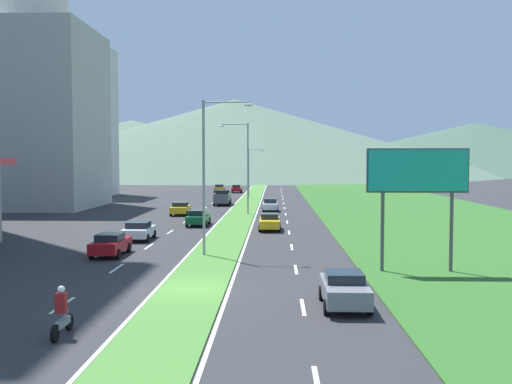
% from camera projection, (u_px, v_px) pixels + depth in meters
% --- Properties ---
extents(ground_plane, '(600.00, 600.00, 0.00)m').
position_uv_depth(ground_plane, '(192.00, 290.00, 27.77)').
color(ground_plane, '#2D2D30').
extents(grass_median, '(3.20, 240.00, 0.06)m').
position_uv_depth(grass_median, '(249.00, 201.00, 87.65)').
color(grass_median, '#477F33').
rests_on(grass_median, ground_plane).
extents(grass_verge_right, '(24.00, 240.00, 0.06)m').
position_uv_depth(grass_verge_right, '(387.00, 201.00, 86.96)').
color(grass_verge_right, '#2D6023').
rests_on(grass_verge_right, ground_plane).
extents(lane_dash_left_2, '(0.16, 2.80, 0.01)m').
position_uv_depth(lane_dash_left_2, '(63.00, 305.00, 24.82)').
color(lane_dash_left_2, silver).
rests_on(lane_dash_left_2, ground_plane).
extents(lane_dash_left_3, '(0.16, 2.80, 0.01)m').
position_uv_depth(lane_dash_left_3, '(117.00, 268.00, 33.25)').
color(lane_dash_left_3, silver).
rests_on(lane_dash_left_3, ground_plane).
extents(lane_dash_left_4, '(0.16, 2.80, 0.01)m').
position_uv_depth(lane_dash_left_4, '(149.00, 246.00, 41.67)').
color(lane_dash_left_4, silver).
rests_on(lane_dash_left_4, ground_plane).
extents(lane_dash_left_5, '(0.16, 2.80, 0.01)m').
position_uv_depth(lane_dash_left_5, '(170.00, 232.00, 50.09)').
color(lane_dash_left_5, silver).
rests_on(lane_dash_left_5, ground_plane).
extents(lane_dash_left_6, '(0.16, 2.80, 0.01)m').
position_uv_depth(lane_dash_left_6, '(185.00, 222.00, 58.51)').
color(lane_dash_left_6, silver).
rests_on(lane_dash_left_6, ground_plane).
extents(lane_dash_left_7, '(0.16, 2.80, 0.01)m').
position_uv_depth(lane_dash_left_7, '(197.00, 214.00, 66.93)').
color(lane_dash_left_7, silver).
rests_on(lane_dash_left_7, ground_plane).
extents(lane_dash_left_8, '(0.16, 2.80, 0.01)m').
position_uv_depth(lane_dash_left_8, '(205.00, 208.00, 75.35)').
color(lane_dash_left_8, silver).
rests_on(lane_dash_left_8, ground_plane).
extents(lane_dash_left_9, '(0.16, 2.80, 0.01)m').
position_uv_depth(lane_dash_left_9, '(212.00, 203.00, 83.77)').
color(lane_dash_left_9, silver).
rests_on(lane_dash_left_9, ground_plane).
extents(lane_dash_left_10, '(0.16, 2.80, 0.01)m').
position_uv_depth(lane_dash_left_10, '(218.00, 199.00, 92.20)').
color(lane_dash_left_10, silver).
rests_on(lane_dash_left_10, ground_plane).
extents(lane_dash_left_11, '(0.16, 2.80, 0.01)m').
position_uv_depth(lane_dash_left_11, '(223.00, 196.00, 100.62)').
color(lane_dash_left_11, silver).
rests_on(lane_dash_left_11, ground_plane).
extents(lane_dash_left_12, '(0.16, 2.80, 0.01)m').
position_uv_depth(lane_dash_left_12, '(227.00, 193.00, 109.04)').
color(lane_dash_left_12, silver).
rests_on(lane_dash_left_12, ground_plane).
extents(lane_dash_left_13, '(0.16, 2.80, 0.01)m').
position_uv_depth(lane_dash_left_13, '(231.00, 191.00, 117.46)').
color(lane_dash_left_13, silver).
rests_on(lane_dash_left_13, ground_plane).
extents(lane_dash_left_14, '(0.16, 2.80, 0.01)m').
position_uv_depth(lane_dash_left_14, '(234.00, 189.00, 125.88)').
color(lane_dash_left_14, silver).
rests_on(lane_dash_left_14, ground_plane).
extents(lane_dash_right_1, '(0.16, 2.80, 0.01)m').
position_uv_depth(lane_dash_right_1, '(317.00, 384.00, 16.06)').
color(lane_dash_right_1, silver).
rests_on(lane_dash_right_1, ground_plane).
extents(lane_dash_right_2, '(0.16, 2.80, 0.01)m').
position_uv_depth(lane_dash_right_2, '(303.00, 307.00, 24.48)').
color(lane_dash_right_2, silver).
rests_on(lane_dash_right_2, ground_plane).
extents(lane_dash_right_3, '(0.16, 2.80, 0.01)m').
position_uv_depth(lane_dash_right_3, '(296.00, 269.00, 32.91)').
color(lane_dash_right_3, silver).
rests_on(lane_dash_right_3, ground_plane).
extents(lane_dash_right_4, '(0.16, 2.80, 0.01)m').
position_uv_depth(lane_dash_right_4, '(292.00, 247.00, 41.33)').
color(lane_dash_right_4, silver).
rests_on(lane_dash_right_4, ground_plane).
extents(lane_dash_right_5, '(0.16, 2.80, 0.01)m').
position_uv_depth(lane_dash_right_5, '(289.00, 232.00, 49.75)').
color(lane_dash_right_5, silver).
rests_on(lane_dash_right_5, ground_plane).
extents(lane_dash_right_6, '(0.16, 2.80, 0.01)m').
position_uv_depth(lane_dash_right_6, '(287.00, 222.00, 58.17)').
color(lane_dash_right_6, silver).
rests_on(lane_dash_right_6, ground_plane).
extents(lane_dash_right_7, '(0.16, 2.80, 0.01)m').
position_uv_depth(lane_dash_right_7, '(286.00, 214.00, 66.59)').
color(lane_dash_right_7, silver).
rests_on(lane_dash_right_7, ground_plane).
extents(lane_dash_right_8, '(0.16, 2.80, 0.01)m').
position_uv_depth(lane_dash_right_8, '(284.00, 208.00, 75.01)').
color(lane_dash_right_8, silver).
rests_on(lane_dash_right_8, ground_plane).
extents(lane_dash_right_9, '(0.16, 2.80, 0.01)m').
position_uv_depth(lane_dash_right_9, '(284.00, 203.00, 83.43)').
color(lane_dash_right_9, silver).
rests_on(lane_dash_right_9, ground_plane).
extents(lane_dash_right_10, '(0.16, 2.80, 0.01)m').
position_uv_depth(lane_dash_right_10, '(283.00, 199.00, 91.85)').
color(lane_dash_right_10, silver).
rests_on(lane_dash_right_10, ground_plane).
extents(lane_dash_right_11, '(0.16, 2.80, 0.01)m').
position_uv_depth(lane_dash_right_11, '(282.00, 196.00, 100.28)').
color(lane_dash_right_11, silver).
rests_on(lane_dash_right_11, ground_plane).
extents(lane_dash_right_12, '(0.16, 2.80, 0.01)m').
position_uv_depth(lane_dash_right_12, '(282.00, 193.00, 108.70)').
color(lane_dash_right_12, silver).
rests_on(lane_dash_right_12, ground_plane).
extents(lane_dash_right_13, '(0.16, 2.80, 0.01)m').
position_uv_depth(lane_dash_right_13, '(281.00, 191.00, 117.12)').
color(lane_dash_right_13, silver).
rests_on(lane_dash_right_13, ground_plane).
extents(lane_dash_right_14, '(0.16, 2.80, 0.01)m').
position_uv_depth(lane_dash_right_14, '(281.00, 189.00, 125.54)').
color(lane_dash_right_14, silver).
rests_on(lane_dash_right_14, ground_plane).
extents(edge_line_median_left, '(0.16, 240.00, 0.01)m').
position_uv_depth(edge_line_median_left, '(238.00, 201.00, 87.71)').
color(edge_line_median_left, silver).
rests_on(edge_line_median_left, ground_plane).
extents(edge_line_median_right, '(0.16, 240.00, 0.01)m').
position_uv_depth(edge_line_median_right, '(261.00, 201.00, 87.59)').
color(edge_line_median_right, silver).
rests_on(edge_line_median_right, ground_plane).
extents(domed_building, '(15.83, 15.83, 33.74)m').
position_uv_depth(domed_building, '(33.00, 100.00, 75.52)').
color(domed_building, '#B7B2A8').
rests_on(domed_building, ground_plane).
extents(midrise_colored, '(12.11, 12.11, 25.54)m').
position_uv_depth(midrise_colored, '(74.00, 122.00, 99.92)').
color(midrise_colored, silver).
rests_on(midrise_colored, ground_plane).
extents(hill_far_left, '(198.12, 198.12, 23.44)m').
position_uv_depth(hill_far_left, '(132.00, 147.00, 253.73)').
color(hill_far_left, '#516B56').
rests_on(hill_far_left, ground_plane).
extents(hill_far_center, '(216.53, 216.53, 32.12)m').
position_uv_depth(hill_far_center, '(236.00, 137.00, 249.72)').
color(hill_far_center, '#516B56').
rests_on(hill_far_center, ground_plane).
extents(hill_far_right, '(221.92, 221.92, 25.26)m').
position_uv_depth(hill_far_right, '(474.00, 148.00, 300.20)').
color(hill_far_right, '#3D5647').
rests_on(hill_far_right, ground_plane).
extents(street_lamp_near, '(3.27, 0.47, 10.00)m').
position_uv_depth(street_lamp_near, '(209.00, 167.00, 37.41)').
color(street_lamp_near, '#99999E').
rests_on(street_lamp_near, ground_plane).
extents(street_lamp_mid, '(3.34, 0.33, 10.34)m').
position_uv_depth(street_lamp_mid, '(245.00, 162.00, 65.99)').
color(street_lamp_mid, '#99999E').
rests_on(street_lamp_mid, ground_plane).
extents(street_lamp_far, '(2.65, 0.40, 8.01)m').
position_uv_depth(street_lamp_far, '(251.00, 169.00, 94.70)').
color(street_lamp_far, '#99999E').
rests_on(street_lamp_far, ground_plane).
extents(billboard_roadside, '(5.56, 0.28, 6.81)m').
position_uv_depth(billboard_roadside, '(418.00, 177.00, 31.83)').
color(billboard_roadside, '#4C4C51').
rests_on(billboard_roadside, ground_plane).
extents(car_0, '(1.95, 4.40, 1.53)m').
position_uv_depth(car_0, '(220.00, 188.00, 111.75)').
color(car_0, '#C6842D').
rests_on(car_0, ground_plane).
extents(car_1, '(1.89, 4.27, 1.46)m').
position_uv_depth(car_1, '(111.00, 244.00, 37.65)').
color(car_1, maroon).
rests_on(car_1, ground_plane).
extents(car_2, '(1.90, 4.35, 1.47)m').
position_uv_depth(car_2, '(270.00, 222.00, 51.39)').
color(car_2, yellow).
rests_on(car_2, ground_plane).
extents(car_3, '(1.87, 4.12, 1.53)m').
position_uv_depth(car_3, '(270.00, 205.00, 70.33)').
color(car_3, silver).
rests_on(car_3, ground_plane).
extents(car_4, '(1.94, 4.02, 1.47)m').
position_uv_depth(car_4, '(344.00, 289.00, 24.48)').
color(car_4, slate).
rests_on(car_4, ground_plane).
extents(car_5, '(2.04, 4.04, 1.43)m').
position_uv_depth(car_5, '(139.00, 231.00, 45.01)').
color(car_5, silver).
rests_on(car_5, ground_plane).
extents(car_6, '(1.89, 4.36, 1.49)m').
position_uv_depth(car_6, '(237.00, 189.00, 110.80)').
color(car_6, maroon).
rests_on(car_6, ground_plane).
extents(car_7, '(1.94, 4.20, 1.46)m').
position_uv_depth(car_7, '(180.00, 208.00, 65.51)').
color(car_7, yellow).
rests_on(car_7, ground_plane).
extents(car_8, '(1.98, 4.38, 1.48)m').
position_uv_depth(car_8, '(198.00, 218.00, 55.04)').
color(car_8, '#0C5128').
rests_on(car_8, ground_plane).
extents(pickup_truck_0, '(2.18, 5.40, 2.00)m').
position_uv_depth(pickup_truck_0, '(223.00, 198.00, 80.46)').
color(pickup_truck_0, '#515459').
rests_on(pickup_truck_0, ground_plane).
extents(motorcycle_rider, '(0.36, 2.00, 1.80)m').
position_uv_depth(motorcycle_rider, '(62.00, 315.00, 20.39)').
color(motorcycle_rider, black).
rests_on(motorcycle_rider, ground_plane).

